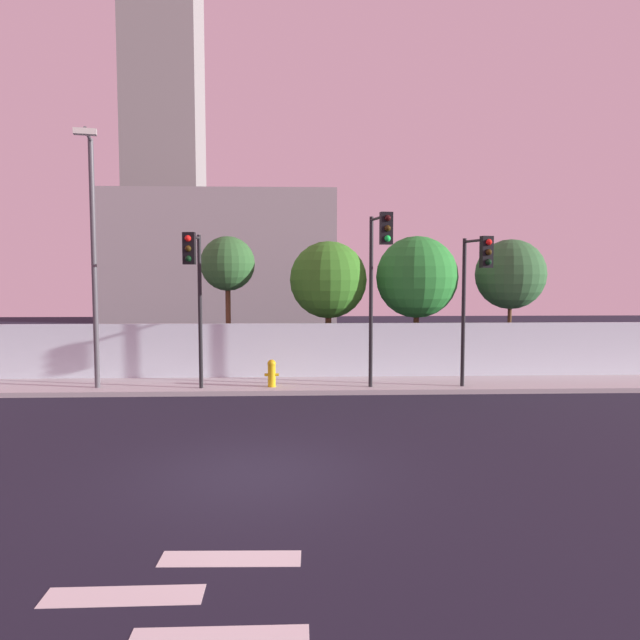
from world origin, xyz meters
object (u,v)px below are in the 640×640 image
at_px(traffic_light_left, 476,279).
at_px(roadside_tree_rightmost, 511,274).
at_px(traffic_light_center, 379,263).
at_px(roadside_tree_midleft, 328,280).
at_px(traffic_light_right, 194,277).
at_px(street_lamp_curbside, 93,244).
at_px(roadside_tree_leftmost, 228,265).
at_px(roadside_tree_midright, 417,277).
at_px(fire_hydrant, 272,372).

bearing_deg(traffic_light_left, roadside_tree_rightmost, 58.56).
relative_size(traffic_light_center, roadside_tree_midleft, 1.08).
xyz_separation_m(traffic_light_left, traffic_light_right, (-8.24, 0.05, 0.06)).
xyz_separation_m(street_lamp_curbside, roadside_tree_rightmost, (13.83, 3.42, -0.91)).
xyz_separation_m(roadside_tree_leftmost, roadside_tree_rightmost, (10.24, 0.00, -0.35)).
xyz_separation_m(roadside_tree_leftmost, roadside_tree_midleft, (3.60, 0.00, -0.56)).
bearing_deg(roadside_tree_midright, roadside_tree_leftmost, -180.00).
distance_m(traffic_light_right, roadside_tree_rightmost, 11.48).
xyz_separation_m(traffic_light_right, roadside_tree_leftmost, (0.51, 4.05, 0.41)).
height_order(traffic_light_right, roadside_tree_leftmost, roadside_tree_leftmost).
relative_size(traffic_light_left, roadside_tree_leftmost, 0.92).
height_order(traffic_light_center, fire_hydrant, traffic_light_center).
xyz_separation_m(traffic_light_right, roadside_tree_midright, (7.31, 4.05, -0.05)).
bearing_deg(traffic_light_right, roadside_tree_midright, 28.96).
xyz_separation_m(street_lamp_curbside, roadside_tree_leftmost, (3.59, 3.42, -0.55)).
relative_size(street_lamp_curbside, roadside_tree_leftmost, 1.51).
relative_size(roadside_tree_leftmost, roadside_tree_midleft, 1.03).
height_order(fire_hydrant, roadside_tree_rightmost, roadside_tree_rightmost).
relative_size(traffic_light_right, fire_hydrant, 5.49).
distance_m(street_lamp_curbside, roadside_tree_rightmost, 14.28).
bearing_deg(traffic_light_right, fire_hydrant, 19.06).
xyz_separation_m(street_lamp_curbside, fire_hydrant, (5.27, 0.13, -3.90)).
bearing_deg(fire_hydrant, roadside_tree_midleft, 59.74).
distance_m(traffic_light_right, roadside_tree_midleft, 5.77).
height_order(traffic_light_left, traffic_light_center, traffic_light_center).
bearing_deg(street_lamp_curbside, roadside_tree_midright, 18.22).
bearing_deg(fire_hydrant, roadside_tree_leftmost, 117.11).
distance_m(traffic_light_right, roadside_tree_midright, 8.35).
bearing_deg(roadside_tree_leftmost, street_lamp_curbside, -136.39).
relative_size(traffic_light_left, traffic_light_center, 0.88).
relative_size(fire_hydrant, roadside_tree_leftmost, 0.17).
distance_m(traffic_light_center, roadside_tree_midleft, 4.35).
distance_m(traffic_light_right, roadside_tree_leftmost, 4.10).
distance_m(fire_hydrant, roadside_tree_leftmost, 4.98).
height_order(traffic_light_right, roadside_tree_midleft, roadside_tree_midleft).
bearing_deg(fire_hydrant, traffic_light_left, -7.62).
bearing_deg(roadside_tree_leftmost, traffic_light_center, -40.48).
height_order(traffic_light_left, roadside_tree_midleft, roadside_tree_midleft).
height_order(traffic_light_left, fire_hydrant, traffic_light_left).
relative_size(traffic_light_right, street_lamp_curbside, 0.62).
bearing_deg(roadside_tree_leftmost, roadside_tree_midleft, 0.00).
xyz_separation_m(traffic_light_center, roadside_tree_leftmost, (-4.85, 4.14, 0.02)).
distance_m(traffic_light_left, roadside_tree_midright, 4.20).
bearing_deg(roadside_tree_midright, fire_hydrant, -147.28).
xyz_separation_m(traffic_light_right, roadside_tree_midleft, (4.11, 4.05, -0.15)).
bearing_deg(traffic_light_center, roadside_tree_midleft, 106.77).
xyz_separation_m(traffic_light_left, roadside_tree_rightmost, (2.51, 4.10, 0.11)).
distance_m(fire_hydrant, roadside_tree_rightmost, 9.64).
bearing_deg(traffic_light_left, street_lamp_curbside, 176.57).
relative_size(traffic_light_right, roadside_tree_midright, 0.93).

